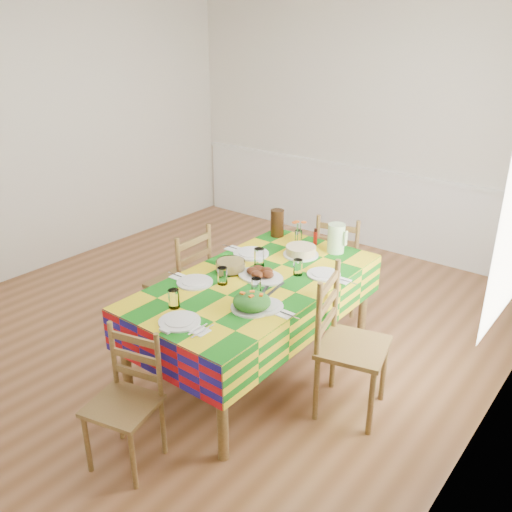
{
  "coord_description": "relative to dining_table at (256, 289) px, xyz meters",
  "views": [
    {
      "loc": [
        2.83,
        -3.01,
        2.41
      ],
      "look_at": [
        0.61,
        -0.16,
        0.86
      ],
      "focal_mm": 38.0,
      "sensor_mm": 36.0,
      "label": 1
    }
  ],
  "objects": [
    {
      "name": "flower_vase",
      "position": [
        -0.16,
        0.77,
        0.16
      ],
      "size": [
        0.12,
        0.1,
        0.2
      ],
      "color": "white",
      "rests_on": "dining_table"
    },
    {
      "name": "chair_far",
      "position": [
        0.01,
        1.2,
        -0.21
      ],
      "size": [
        0.48,
        0.47,
        0.91
      ],
      "rotation": [
        0.0,
        0.0,
        3.37
      ],
      "color": "brown",
      "rests_on": "room"
    },
    {
      "name": "hot_sauce",
      "position": [
        -0.02,
        0.82,
        0.15
      ],
      "size": [
        0.03,
        0.03,
        0.14
      ],
      "primitive_type": "cylinder",
      "color": "red",
      "rests_on": "dining_table"
    },
    {
      "name": "cake",
      "position": [
        0.01,
        0.55,
        0.12
      ],
      "size": [
        0.28,
        0.28,
        0.08
      ],
      "color": "silver",
      "rests_on": "dining_table"
    },
    {
      "name": "setting_left_near",
      "position": [
        -0.25,
        -0.27,
        0.11
      ],
      "size": [
        0.46,
        0.28,
        0.12
      ],
      "rotation": [
        0.0,
        0.0,
        1.57
      ],
      "color": "silver",
      "rests_on": "dining_table"
    },
    {
      "name": "setting_near_head",
      "position": [
        -0.05,
        -0.72,
        0.11
      ],
      "size": [
        0.42,
        0.28,
        0.12
      ],
      "color": "silver",
      "rests_on": "dining_table"
    },
    {
      "name": "chair_right",
      "position": [
        0.76,
        -0.01,
        -0.17
      ],
      "size": [
        0.51,
        0.53,
        1.0
      ],
      "rotation": [
        0.0,
        0.0,
        1.81
      ],
      "color": "brown",
      "rests_on": "room"
    },
    {
      "name": "tea_pitcher",
      "position": [
        -0.39,
        0.79,
        0.2
      ],
      "size": [
        0.12,
        0.12,
        0.23
      ],
      "primitive_type": "cylinder",
      "color": "black",
      "rests_on": "dining_table"
    },
    {
      "name": "room",
      "position": [
        -0.69,
        0.27,
        0.69
      ],
      "size": [
        4.58,
        5.08,
        2.78
      ],
      "color": "brown",
      "rests_on": "ground"
    },
    {
      "name": "salad_platter",
      "position": [
        0.24,
        -0.36,
        0.12
      ],
      "size": [
        0.27,
        0.27,
        0.11
      ],
      "color": "silver",
      "rests_on": "dining_table"
    },
    {
      "name": "pasta_bowl",
      "position": [
        -0.24,
        -0.0,
        0.12
      ],
      "size": [
        0.22,
        0.22,
        0.08
      ],
      "color": "white",
      "rests_on": "dining_table"
    },
    {
      "name": "setting_right_far",
      "position": [
        0.29,
        0.31,
        0.11
      ],
      "size": [
        0.46,
        0.27,
        0.12
      ],
      "rotation": [
        0.0,
        0.0,
        -1.57
      ],
      "color": "silver",
      "rests_on": "dining_table"
    },
    {
      "name": "wainscot",
      "position": [
        -0.69,
        2.76,
        -0.17
      ],
      "size": [
        4.41,
        0.06,
        0.92
      ],
      "color": "white",
      "rests_on": "room"
    },
    {
      "name": "meat_platter",
      "position": [
        0.01,
        0.04,
        0.11
      ],
      "size": [
        0.36,
        0.26,
        0.07
      ],
      "color": "silver",
      "rests_on": "dining_table"
    },
    {
      "name": "dining_table",
      "position": [
        0.0,
        0.0,
        0.0
      ],
      "size": [
        1.02,
        1.9,
        0.74
      ],
      "color": "brown",
      "rests_on": "room"
    },
    {
      "name": "name_card",
      "position": [
        0.02,
        -0.9,
        0.09
      ],
      "size": [
        0.07,
        0.02,
        0.02
      ],
      "primitive_type": "cube",
      "color": "silver",
      "rests_on": "dining_table"
    },
    {
      "name": "setting_left_far",
      "position": [
        -0.25,
        0.28,
        0.11
      ],
      "size": [
        0.51,
        0.3,
        0.14
      ],
      "rotation": [
        0.0,
        0.0,
        1.57
      ],
      "color": "silver",
      "rests_on": "dining_table"
    },
    {
      "name": "chair_left",
      "position": [
        -0.76,
        0.0,
        -0.18
      ],
      "size": [
        0.43,
        0.45,
        0.96
      ],
      "rotation": [
        0.0,
        0.0,
        -1.51
      ],
      "color": "brown",
      "rests_on": "room"
    },
    {
      "name": "green_pitcher",
      "position": [
        0.19,
        0.78,
        0.2
      ],
      "size": [
        0.14,
        0.14,
        0.23
      ],
      "primitive_type": "cylinder",
      "color": "#BCEAA5",
      "rests_on": "dining_table"
    },
    {
      "name": "chair_near",
      "position": [
        -0.01,
        -1.2,
        -0.25
      ],
      "size": [
        0.44,
        0.43,
        0.84
      ],
      "rotation": [
        0.0,
        0.0,
        0.24
      ],
      "color": "brown",
      "rests_on": "room"
    },
    {
      "name": "setting_right_near",
      "position": [
        0.25,
        -0.25,
        0.11
      ],
      "size": [
        0.46,
        0.26,
        0.12
      ],
      "rotation": [
        0.0,
        0.0,
        -1.57
      ],
      "color": "silver",
      "rests_on": "dining_table"
    },
    {
      "name": "serving_utensils",
      "position": [
        0.18,
        -0.1,
        0.09
      ],
      "size": [
        0.15,
        0.33,
        0.01
      ],
      "color": "black",
      "rests_on": "dining_table"
    }
  ]
}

